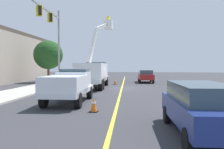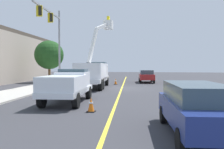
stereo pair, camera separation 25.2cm
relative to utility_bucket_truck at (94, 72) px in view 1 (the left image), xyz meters
The scene contains 11 objects.
ground 3.39m from the utility_bucket_truck, 91.09° to the right, with size 120.00×120.00×0.00m, color #38383D.
sidewalk_far_side 5.76m from the utility_bucket_truck, 102.27° to the left, with size 60.00×3.60×0.12m, color #B2ADA3.
lane_centre_stripe 3.39m from the utility_bucket_truck, 91.09° to the right, with size 50.00×0.16×0.01m, color yellow.
utility_bucket_truck is the anchor object (origin of this frame).
service_pickup_truck 9.87m from the utility_bucket_truck, behind, with size 5.83×2.82×2.06m.
passing_minivan 9.93m from the utility_bucket_truck, 29.49° to the right, with size 5.01×2.52×1.69m.
trailing_sedan 17.16m from the utility_bucket_truck, 151.98° to the right, with size 5.01×2.52×1.69m.
traffic_cone_leading 12.77m from the utility_bucket_truck, 163.90° to the right, with size 0.40×0.40×0.73m.
traffic_cone_mid_front 4.79m from the utility_bucket_truck, 18.45° to the right, with size 0.40×0.40×0.72m.
traffic_signal_mast 6.32m from the utility_bucket_truck, 87.02° to the left, with size 7.47×1.18×8.71m.
street_tree_right 10.74m from the utility_bucket_truck, 52.36° to the left, with size 3.98×3.98×5.78m.
Camera 1 is at (-23.03, -3.69, 2.28)m, focal length 37.06 mm.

